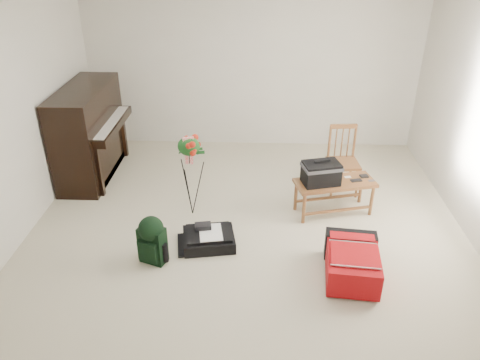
{
  "coord_description": "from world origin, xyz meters",
  "views": [
    {
      "loc": [
        0.11,
        -4.21,
        3.11
      ],
      "look_at": [
        -0.08,
        0.35,
        0.61
      ],
      "focal_mm": 35.0,
      "sensor_mm": 36.0,
      "label": 1
    }
  ],
  "objects_px": {
    "flower_stand": "(191,177)",
    "piano": "(90,134)",
    "bench": "(325,175)",
    "dining_chair": "(343,161)",
    "black_duffel": "(209,238)",
    "green_backpack": "(152,238)",
    "red_suitcase": "(351,259)"
  },
  "relations": [
    {
      "from": "piano",
      "to": "flower_stand",
      "type": "bearing_deg",
      "value": -33.53
    },
    {
      "from": "dining_chair",
      "to": "flower_stand",
      "type": "xyz_separation_m",
      "value": [
        -1.89,
        -0.66,
        0.08
      ]
    },
    {
      "from": "piano",
      "to": "dining_chair",
      "type": "bearing_deg",
      "value": -5.78
    },
    {
      "from": "dining_chair",
      "to": "black_duffel",
      "type": "xyz_separation_m",
      "value": [
        -1.62,
        -1.29,
        -0.35
      ]
    },
    {
      "from": "dining_chair",
      "to": "flower_stand",
      "type": "relative_size",
      "value": 0.84
    },
    {
      "from": "dining_chair",
      "to": "flower_stand",
      "type": "distance_m",
      "value": 2.0
    },
    {
      "from": "piano",
      "to": "bench",
      "type": "bearing_deg",
      "value": -16.19
    },
    {
      "from": "piano",
      "to": "black_duffel",
      "type": "distance_m",
      "value": 2.46
    },
    {
      "from": "black_duffel",
      "to": "dining_chair",
      "type": "bearing_deg",
      "value": 28.55
    },
    {
      "from": "piano",
      "to": "red_suitcase",
      "type": "distance_m",
      "value": 3.86
    },
    {
      "from": "red_suitcase",
      "to": "dining_chair",
      "type": "bearing_deg",
      "value": 90.93
    },
    {
      "from": "bench",
      "to": "black_duffel",
      "type": "height_order",
      "value": "bench"
    },
    {
      "from": "green_backpack",
      "to": "flower_stand",
      "type": "distance_m",
      "value": 1.0
    },
    {
      "from": "piano",
      "to": "bench",
      "type": "xyz_separation_m",
      "value": [
        3.09,
        -0.9,
        -0.08
      ]
    },
    {
      "from": "bench",
      "to": "red_suitcase",
      "type": "xyz_separation_m",
      "value": [
        0.16,
        -1.14,
        -0.35
      ]
    },
    {
      "from": "piano",
      "to": "red_suitcase",
      "type": "bearing_deg",
      "value": -32.08
    },
    {
      "from": "bench",
      "to": "black_duffel",
      "type": "xyz_separation_m",
      "value": [
        -1.32,
        -0.73,
        -0.43
      ]
    },
    {
      "from": "flower_stand",
      "to": "piano",
      "type": "bearing_deg",
      "value": 130.27
    },
    {
      "from": "red_suitcase",
      "to": "flower_stand",
      "type": "relative_size",
      "value": 0.76
    },
    {
      "from": "bench",
      "to": "red_suitcase",
      "type": "bearing_deg",
      "value": -96.49
    },
    {
      "from": "dining_chair",
      "to": "piano",
      "type": "bearing_deg",
      "value": 168.81
    },
    {
      "from": "piano",
      "to": "dining_chair",
      "type": "relative_size",
      "value": 1.7
    },
    {
      "from": "flower_stand",
      "to": "black_duffel",
      "type": "bearing_deg",
      "value": -83.43
    },
    {
      "from": "bench",
      "to": "dining_chair",
      "type": "xyz_separation_m",
      "value": [
        0.31,
        0.55,
        -0.09
      ]
    },
    {
      "from": "red_suitcase",
      "to": "flower_stand",
      "type": "height_order",
      "value": "flower_stand"
    },
    {
      "from": "piano",
      "to": "flower_stand",
      "type": "height_order",
      "value": "piano"
    },
    {
      "from": "bench",
      "to": "flower_stand",
      "type": "height_order",
      "value": "flower_stand"
    },
    {
      "from": "black_duffel",
      "to": "flower_stand",
      "type": "height_order",
      "value": "flower_stand"
    },
    {
      "from": "green_backpack",
      "to": "red_suitcase",
      "type": "bearing_deg",
      "value": 18.24
    },
    {
      "from": "red_suitcase",
      "to": "black_duffel",
      "type": "relative_size",
      "value": 1.28
    },
    {
      "from": "bench",
      "to": "green_backpack",
      "type": "relative_size",
      "value": 1.9
    },
    {
      "from": "black_duffel",
      "to": "flower_stand",
      "type": "xyz_separation_m",
      "value": [
        -0.26,
        0.63,
        0.43
      ]
    }
  ]
}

